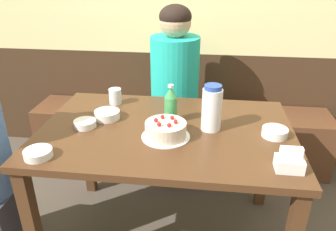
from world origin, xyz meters
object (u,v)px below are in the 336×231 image
at_px(bench_seat, 179,136).
at_px(bowl_side_dish, 275,132).
at_px(bowl_rice_small, 85,124).
at_px(napkin_holder, 290,162).
at_px(birthday_cake, 166,130).
at_px(water_pitcher, 212,108).
at_px(soju_bottle, 171,104).
at_px(bowl_sauce_shallow, 38,153).
at_px(bowl_soup_white, 107,115).
at_px(person_pale_blue_shirt, 175,99).
at_px(glass_water_tall, 115,96).

relative_size(bench_seat, bowl_side_dish, 18.32).
bearing_deg(bowl_rice_small, napkin_holder, -15.73).
distance_m(birthday_cake, water_pitcher, 0.25).
bearing_deg(bowl_rice_small, birthday_cake, -7.72).
distance_m(soju_bottle, bowl_sauce_shallow, 0.68).
bearing_deg(bench_seat, water_pitcher, -74.44).
bearing_deg(bench_seat, bowl_soup_white, -113.73).
relative_size(water_pitcher, person_pale_blue_shirt, 0.19).
height_order(soju_bottle, bowl_side_dish, soju_bottle).
xyz_separation_m(water_pitcher, person_pale_blue_shirt, (-0.25, 0.66, -0.23)).
relative_size(bench_seat, water_pitcher, 9.71).
distance_m(bowl_soup_white, bowl_sauce_shallow, 0.45).
bearing_deg(person_pale_blue_shirt, bowl_sauce_shallow, -25.62).
height_order(bowl_soup_white, bowl_side_dish, bowl_soup_white).
bearing_deg(bowl_side_dish, glass_water_tall, 161.05).
xyz_separation_m(water_pitcher, napkin_holder, (0.32, -0.32, -0.08)).
height_order(birthday_cake, bowl_sauce_shallow, birthday_cake).
relative_size(bowl_soup_white, bowl_rice_small, 1.20).
bearing_deg(water_pitcher, person_pale_blue_shirt, 110.82).
distance_m(bench_seat, bowl_side_dish, 1.12).
bearing_deg(bowl_side_dish, water_pitcher, 172.86).
bearing_deg(birthday_cake, water_pitcher, 27.54).
xyz_separation_m(bench_seat, bowl_side_dish, (0.53, -0.84, 0.52)).
relative_size(bench_seat, bowl_sauce_shallow, 18.66).
bearing_deg(birthday_cake, bowl_side_dish, 7.99).
bearing_deg(soju_bottle, napkin_holder, -36.13).
height_order(bowl_soup_white, bowl_sauce_shallow, bowl_soup_white).
distance_m(bowl_rice_small, person_pale_blue_shirt, 0.82).
bearing_deg(bowl_rice_small, water_pitcher, 4.87).
relative_size(bowl_side_dish, bowl_sauce_shallow, 1.02).
bearing_deg(napkin_holder, bowl_soup_white, 156.47).
bearing_deg(bench_seat, glass_water_tall, -121.92).
height_order(bench_seat, bowl_sauce_shallow, bowl_sauce_shallow).
xyz_separation_m(birthday_cake, water_pitcher, (0.21, 0.11, 0.08)).
relative_size(birthday_cake, bowl_sauce_shallow, 1.92).
xyz_separation_m(water_pitcher, soju_bottle, (-0.21, 0.06, -0.02)).
bearing_deg(person_pale_blue_shirt, bowl_side_dish, 38.63).
distance_m(birthday_cake, soju_bottle, 0.18).
height_order(water_pitcher, napkin_holder, water_pitcher).
bearing_deg(bowl_side_dish, soju_bottle, 169.15).
relative_size(bowl_rice_small, person_pale_blue_shirt, 0.09).
distance_m(water_pitcher, glass_water_tall, 0.62).
bearing_deg(bowl_sauce_shallow, glass_water_tall, 74.13).
bearing_deg(person_pale_blue_shirt, soju_bottle, 3.93).
height_order(birthday_cake, bowl_soup_white, birthday_cake).
distance_m(bowl_rice_small, bowl_sauce_shallow, 0.32).
bearing_deg(soju_bottle, bowl_side_dish, -10.85).
height_order(napkin_holder, person_pale_blue_shirt, person_pale_blue_shirt).
bearing_deg(bowl_rice_small, person_pale_blue_shirt, 61.59).
bearing_deg(bowl_side_dish, bench_seat, 122.22).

